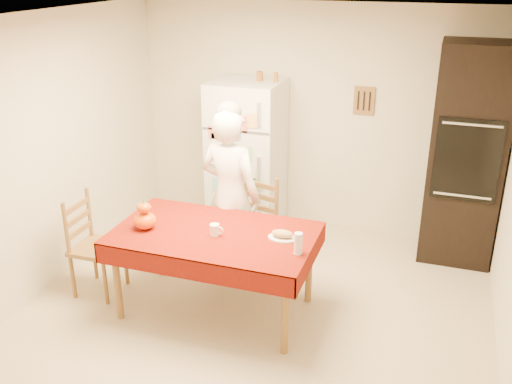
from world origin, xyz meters
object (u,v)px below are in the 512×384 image
at_px(chair_far, 255,220).
at_px(chair_left, 90,241).
at_px(dining_table, 214,240).
at_px(bread_plate, 282,238).
at_px(oven_cabinet, 466,156).
at_px(seated_woman, 230,195).
at_px(wine_glass, 298,243).
at_px(refrigerator, 247,157).
at_px(coffee_mug, 215,230).
at_px(pumpkin_lower, 145,221).

relative_size(chair_far, chair_left, 1.00).
bearing_deg(dining_table, bread_plate, 6.02).
distance_m(dining_table, chair_far, 0.87).
distance_m(oven_cabinet, chair_left, 3.70).
xyz_separation_m(seated_woman, bread_plate, (0.67, -0.56, -0.07)).
bearing_deg(wine_glass, bread_plate, 133.39).
relative_size(oven_cabinet, dining_table, 1.29).
relative_size(dining_table, bread_plate, 7.08).
distance_m(refrigerator, coffee_mug, 1.78).
distance_m(chair_left, wine_glass, 2.00).
distance_m(coffee_mug, pumpkin_lower, 0.62).
bearing_deg(chair_far, oven_cabinet, 39.49).
bearing_deg(pumpkin_lower, seated_woman, 56.54).
distance_m(refrigerator, seated_woman, 1.09).
bearing_deg(bread_plate, chair_far, 122.56).
bearing_deg(seated_woman, wine_glass, 148.87).
relative_size(refrigerator, bread_plate, 7.08).
relative_size(dining_table, pumpkin_lower, 8.73).
height_order(dining_table, wine_glass, wine_glass).
bearing_deg(wine_glass, pumpkin_lower, 179.32).
relative_size(chair_left, seated_woman, 0.57).
xyz_separation_m(refrigerator, coffee_mug, (0.34, -1.75, -0.04)).
bearing_deg(chair_left, wine_glass, -93.02).
bearing_deg(dining_table, seated_woman, 98.55).
bearing_deg(chair_left, bread_plate, -86.94).
bearing_deg(pumpkin_lower, wine_glass, -0.68).
distance_m(coffee_mug, bread_plate, 0.57).
height_order(coffee_mug, wine_glass, wine_glass).
relative_size(coffee_mug, bread_plate, 0.42).
height_order(dining_table, chair_left, chair_left).
xyz_separation_m(wine_glass, bread_plate, (-0.19, 0.20, -0.08)).
distance_m(chair_left, seated_woman, 1.35).
distance_m(refrigerator, pumpkin_lower, 1.84).
relative_size(refrigerator, wine_glass, 9.66).
relative_size(seated_woman, coffee_mug, 16.79).
bearing_deg(coffee_mug, wine_glass, -6.58).
relative_size(refrigerator, seated_woman, 1.01).
bearing_deg(oven_cabinet, dining_table, -138.50).
xyz_separation_m(chair_far, chair_left, (-1.28, -0.91, 0.00)).
height_order(dining_table, chair_far, chair_far).
relative_size(coffee_mug, wine_glass, 0.57).
distance_m(oven_cabinet, wine_glass, 2.25).
bearing_deg(seated_woman, dining_table, 108.92).
height_order(chair_far, seated_woman, seated_woman).
xyz_separation_m(chair_far, pumpkin_lower, (-0.66, -0.97, 0.33)).
xyz_separation_m(chair_far, bread_plate, (0.50, -0.79, 0.26)).
distance_m(dining_table, coffee_mug, 0.13).
relative_size(chair_left, bread_plate, 3.96).
bearing_deg(seated_woman, oven_cabinet, -141.18).
distance_m(chair_far, seated_woman, 0.44).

